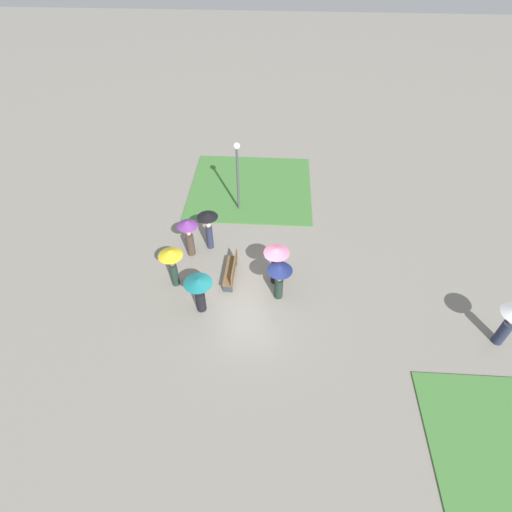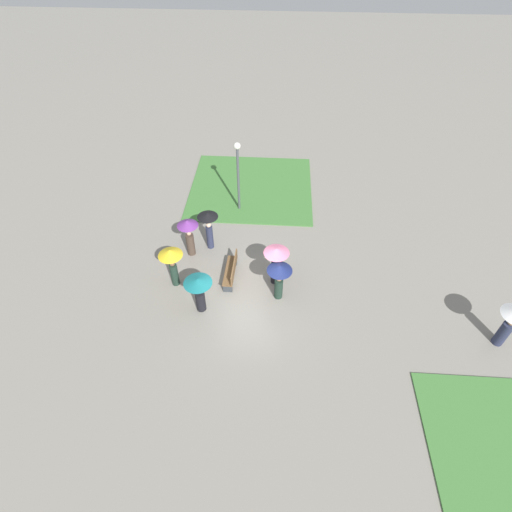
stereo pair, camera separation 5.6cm
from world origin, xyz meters
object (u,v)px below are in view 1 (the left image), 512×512
object	(u,v)px
crowd_person_purple	(188,232)
crowd_person_yellow	(171,260)
crowd_person_navy	(279,274)
lamp_post	(237,168)
crowd_person_black	(208,224)
park_bench	(232,270)
crowd_person_teal	(199,289)
crowd_person_pink	(276,260)

from	to	relation	value
crowd_person_purple	crowd_person_yellow	bearing A→B (deg)	33.26
crowd_person_navy	crowd_person_purple	bearing A→B (deg)	-122.00
lamp_post	crowd_person_black	size ratio (longest dim) A/B	1.89
lamp_post	crowd_person_purple	xyz separation A→B (m)	(3.41, -1.85, -1.15)
park_bench	crowd_person_yellow	world-z (taller)	crowd_person_yellow
crowd_person_black	crowd_person_navy	bearing A→B (deg)	174.15
crowd_person_purple	crowd_person_black	bearing A→B (deg)	165.30
crowd_person_teal	crowd_person_black	world-z (taller)	crowd_person_black
park_bench	crowd_person_teal	size ratio (longest dim) A/B	1.02
crowd_person_pink	park_bench	bearing A→B (deg)	-5.19
crowd_person_pink	lamp_post	bearing A→B (deg)	-70.52
crowd_person_purple	crowd_person_black	distance (m)	0.94
lamp_post	crowd_person_yellow	xyz separation A→B (m)	(5.26, -2.18, -1.04)
lamp_post	crowd_person_navy	size ratio (longest dim) A/B	2.07
lamp_post	crowd_person_yellow	world-z (taller)	lamp_post
crowd_person_purple	crowd_person_black	size ratio (longest dim) A/B	0.97
lamp_post	crowd_person_purple	size ratio (longest dim) A/B	1.95
crowd_person_teal	crowd_person_navy	bearing A→B (deg)	-115.24
crowd_person_pink	crowd_person_yellow	size ratio (longest dim) A/B	0.98
crowd_person_yellow	crowd_person_navy	world-z (taller)	crowd_person_yellow
lamp_post	crowd_person_yellow	bearing A→B (deg)	-22.47
crowd_person_black	crowd_person_teal	bearing A→B (deg)	127.86
crowd_person_pink	crowd_person_purple	size ratio (longest dim) A/B	0.98
crowd_person_navy	crowd_person_black	size ratio (longest dim) A/B	0.92
crowd_person_yellow	crowd_person_navy	size ratio (longest dim) A/B	1.07
crowd_person_pink	crowd_person_navy	distance (m)	0.84
crowd_person_purple	crowd_person_yellow	size ratio (longest dim) A/B	0.99
park_bench	crowd_person_pink	bearing A→B (deg)	89.07
park_bench	crowd_person_yellow	distance (m)	2.55
park_bench	crowd_person_teal	bearing A→B (deg)	-29.21
park_bench	crowd_person_black	distance (m)	2.40
crowd_person_purple	crowd_person_yellow	distance (m)	1.89
lamp_post	crowd_person_pink	distance (m)	5.38
lamp_post	crowd_person_teal	world-z (taller)	lamp_post
crowd_person_navy	crowd_person_black	xyz separation A→B (m)	(-2.78, -3.19, 0.06)
lamp_post	crowd_person_pink	bearing A→B (deg)	22.26
crowd_person_pink	crowd_person_black	bearing A→B (deg)	-35.48
lamp_post	park_bench	bearing A→B (deg)	1.73
park_bench	crowd_person_pink	xyz separation A→B (m)	(0.08, 1.85, 0.80)
crowd_person_pink	crowd_person_purple	xyz separation A→B (m)	(-1.46, -3.84, 0.03)
crowd_person_yellow	crowd_person_navy	bearing A→B (deg)	142.32
lamp_post	crowd_person_teal	distance (m)	6.70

